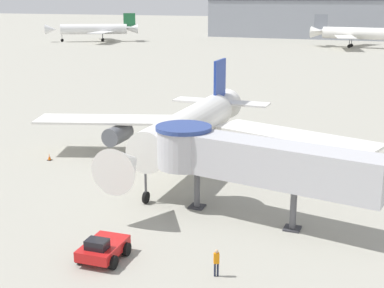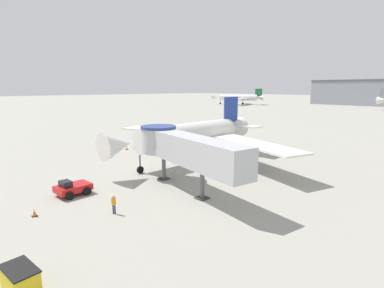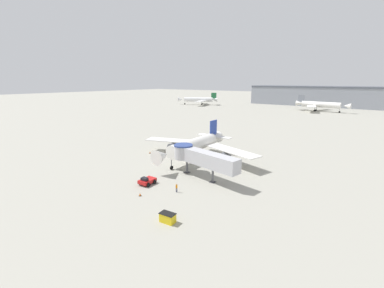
# 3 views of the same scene
# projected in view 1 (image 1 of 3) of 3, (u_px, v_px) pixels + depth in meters

# --- Properties ---
(ground_plane) EXTENTS (800.00, 800.00, 0.00)m
(ground_plane) POSITION_uv_depth(u_px,v_px,m) (186.00, 166.00, 49.47)
(ground_plane) COLOR #9E9B8E
(main_airplane) EXTENTS (33.65, 25.51, 8.99)m
(main_airplane) POSITION_uv_depth(u_px,v_px,m) (190.00, 127.00, 47.97)
(main_airplane) COLOR white
(main_airplane) RESTS_ON ground_plane
(jet_bridge) EXTENTS (16.47, 5.74, 6.09)m
(jet_bridge) POSITION_uv_depth(u_px,v_px,m) (245.00, 158.00, 36.68)
(jet_bridge) COLOR #B7B7BC
(jet_bridge) RESTS_ON ground_plane
(pushback_tug_red) EXTENTS (2.61, 3.32, 1.58)m
(pushback_tug_red) POSITION_uv_depth(u_px,v_px,m) (103.00, 248.00, 31.62)
(pushback_tug_red) COLOR red
(pushback_tug_red) RESTS_ON ground_plane
(traffic_cone_port_wing) EXTENTS (0.41, 0.41, 0.67)m
(traffic_cone_port_wing) POSITION_uv_depth(u_px,v_px,m) (49.00, 157.00, 51.22)
(traffic_cone_port_wing) COLOR black
(traffic_cone_port_wing) RESTS_ON ground_plane
(traffic_cone_near_nose) EXTENTS (0.36, 0.36, 0.61)m
(traffic_cone_near_nose) POSITION_uv_depth(u_px,v_px,m) (110.00, 245.00, 33.07)
(traffic_cone_near_nose) COLOR black
(traffic_cone_near_nose) RESTS_ON ground_plane
(ground_crew_marshaller) EXTENTS (0.36, 0.31, 1.64)m
(ground_crew_marshaller) POSITION_uv_depth(u_px,v_px,m) (216.00, 261.00, 29.68)
(ground_crew_marshaller) COLOR #1E2338
(ground_crew_marshaller) RESTS_ON ground_plane
(background_jet_gray_tail) EXTENTS (32.85, 31.94, 10.07)m
(background_jet_gray_tail) POSITION_uv_depth(u_px,v_px,m) (358.00, 33.00, 165.59)
(background_jet_gray_tail) COLOR white
(background_jet_gray_tail) RESTS_ON ground_plane
(background_jet_green_tail) EXTENTS (30.65, 28.78, 9.84)m
(background_jet_green_tail) POSITION_uv_depth(u_px,v_px,m) (96.00, 29.00, 189.96)
(background_jet_green_tail) COLOR white
(background_jet_green_tail) RESTS_ON ground_plane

